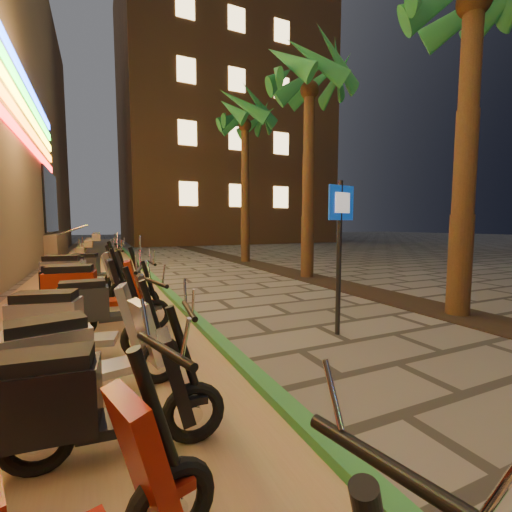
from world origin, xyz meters
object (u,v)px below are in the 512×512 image
scooter_5 (86,400)px  scooter_13 (95,267)px  scooter_10 (77,284)px  scooter_12 (81,272)px  scooter_9 (89,290)px  scooter_7 (71,324)px  scooter_11 (77,274)px  pedestrian_sign (340,236)px  scooter_6 (79,355)px  scooter_8 (102,305)px

scooter_5 → scooter_13: (0.00, 7.83, 0.02)m
scooter_10 → scooter_12: size_ratio=1.04×
scooter_13 → scooter_9: bearing=-74.5°
scooter_7 → scooter_11: 4.03m
scooter_9 → scooter_10: scooter_9 is taller
scooter_7 → scooter_11: size_ratio=0.90×
scooter_5 → scooter_12: 6.81m
scooter_5 → scooter_10: size_ratio=0.90×
pedestrian_sign → scooter_9: bearing=136.3°
scooter_12 → scooter_5: bearing=-76.5°
scooter_7 → pedestrian_sign: bearing=6.2°
scooter_9 → scooter_12: (-0.25, 2.96, -0.05)m
pedestrian_sign → scooter_10: pedestrian_sign is taller
scooter_9 → scooter_13: size_ratio=1.14×
scooter_11 → scooter_13: scooter_11 is taller
scooter_6 → scooter_12: size_ratio=0.96×
scooter_5 → scooter_11: (-0.35, 5.95, 0.09)m
scooter_10 → scooter_13: scooter_10 is taller
scooter_6 → scooter_13: size_ratio=0.99×
scooter_11 → scooter_13: 1.91m
pedestrian_sign → scooter_8: (-3.23, 1.36, -1.00)m
scooter_5 → scooter_6: (-0.08, 0.88, 0.02)m
scooter_6 → pedestrian_sign: bearing=-1.2°
pedestrian_sign → scooter_13: 7.18m
scooter_8 → scooter_6: bearing=-97.0°
scooter_10 → scooter_13: 3.07m
scooter_6 → scooter_11: size_ratio=0.86×
scooter_13 → pedestrian_sign: bearing=-45.4°
scooter_6 → scooter_12: scooter_12 is taller
scooter_5 → scooter_7: 1.93m
pedestrian_sign → scooter_7: bearing=164.4°
scooter_8 → scooter_12: 3.90m
scooter_6 → scooter_8: 2.06m
scooter_11 → scooter_12: bearing=95.3°
scooter_10 → scooter_11: 1.18m
scooter_7 → scooter_10: size_ratio=0.97×
scooter_13 → scooter_11: bearing=-84.2°
scooter_7 → scooter_9: 1.94m
scooter_6 → scooter_12: bearing=79.9°
pedestrian_sign → scooter_7: (-3.57, 0.35, -0.98)m
scooter_11 → scooter_10: bearing=-78.5°
scooter_5 → scooter_10: scooter_10 is taller
scooter_10 → scooter_11: scooter_11 is taller
scooter_6 → scooter_8: scooter_6 is taller
scooter_13 → scooter_8: bearing=-72.2°
scooter_11 → scooter_12: scooter_11 is taller
scooter_8 → scooter_12: size_ratio=0.96×
scooter_7 → scooter_11: (-0.14, 4.03, 0.05)m
pedestrian_sign → scooter_10: bearing=128.6°
scooter_5 → scooter_12: size_ratio=0.93×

